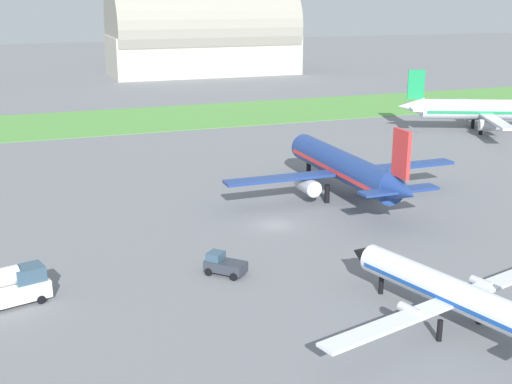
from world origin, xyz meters
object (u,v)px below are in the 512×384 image
(airplane_midfield_jet, at_px, (344,167))
(airplane_parked_jet_far, at_px, (484,110))
(airplane_foreground_turboprop, at_px, (455,294))
(fuel_truck_near_gate, at_px, (8,287))
(pushback_tug_midfield, at_px, (224,265))

(airplane_midfield_jet, bearing_deg, airplane_parked_jet_far, -57.10)
(airplane_foreground_turboprop, distance_m, fuel_truck_near_gate, 34.70)
(airplane_foreground_turboprop, relative_size, airplane_parked_jet_far, 0.84)
(airplane_parked_jet_far, relative_size, fuel_truck_near_gate, 4.29)
(airplane_parked_jet_far, xyz_separation_m, airplane_midfield_jet, (-42.83, -28.15, -0.12))
(airplane_foreground_turboprop, distance_m, airplane_midfield_jet, 33.50)
(airplane_foreground_turboprop, height_order, fuel_truck_near_gate, airplane_foreground_turboprop)
(fuel_truck_near_gate, distance_m, pushback_tug_midfield, 18.07)
(airplane_midfield_jet, relative_size, pushback_tug_midfield, 7.93)
(airplane_foreground_turboprop, bearing_deg, airplane_midfield_jet, -28.41)
(airplane_foreground_turboprop, distance_m, airplane_parked_jet_far, 79.06)
(airplane_midfield_jet, bearing_deg, pushback_tug_midfield, 128.98)
(airplane_midfield_jet, distance_m, pushback_tug_midfield, 27.04)
(airplane_parked_jet_far, xyz_separation_m, fuel_truck_near_gate, (-81.65, -45.18, -2.41))
(airplane_midfield_jet, bearing_deg, airplane_foreground_turboprop, 166.10)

